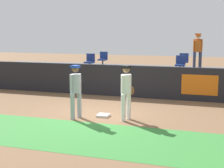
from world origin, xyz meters
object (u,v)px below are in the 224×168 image
object	(u,v)px
player_runner_visitor	(76,88)
seat_front_left	(90,61)
seat_front_right	(180,63)
spectator_capped	(198,49)
seat_back_right	(184,60)
seat_back_left	(103,58)
player_fielder_home	(126,89)
first_base	(103,115)
spectator_hooded	(198,48)

from	to	relation	value
player_runner_visitor	seat_front_left	world-z (taller)	same
seat_front_right	seat_front_left	distance (m)	4.59
seat_front_right	spectator_capped	world-z (taller)	spectator_capped
seat_front_right	seat_back_right	distance (m)	1.80
seat_back_left	spectator_capped	size ratio (longest dim) A/B	0.47
player_fielder_home	player_runner_visitor	bearing A→B (deg)	-61.15
first_base	seat_back_left	xyz separation A→B (m)	(-2.47, 6.98, 1.41)
player_fielder_home	seat_back_right	bearing A→B (deg)	-171.26
player_fielder_home	seat_front_left	size ratio (longest dim) A/B	2.18
player_fielder_home	spectator_capped	bearing A→B (deg)	-174.84
player_runner_visitor	spectator_capped	distance (m)	9.05
spectator_capped	seat_back_left	bearing A→B (deg)	-6.09
player_fielder_home	spectator_capped	size ratio (longest dim) A/B	1.03
player_runner_visitor	spectator_capped	xyz separation A→B (m)	(3.44, 8.31, 0.95)
player_runner_visitor	spectator_capped	size ratio (longest dim) A/B	1.03
first_base	seat_back_right	xyz separation A→B (m)	(2.01, 6.98, 1.41)
seat_back_right	player_runner_visitor	bearing A→B (deg)	-110.44
player_fielder_home	seat_back_left	bearing A→B (deg)	-137.28
seat_front_right	seat_back_left	bearing A→B (deg)	158.22
seat_front_left	spectator_capped	world-z (taller)	spectator_capped
first_base	seat_front_right	xyz separation A→B (m)	(2.03, 5.18, 1.41)
seat_back_left	first_base	bearing A→B (deg)	-70.49
first_base	seat_back_right	world-z (taller)	seat_back_right
seat_front_left	seat_back_right	world-z (taller)	same
spectator_hooded	player_runner_visitor	bearing A→B (deg)	87.87
first_base	seat_back_right	bearing A→B (deg)	73.96
seat_front_left	seat_back_left	world-z (taller)	same
seat_back_left	player_runner_visitor	bearing A→B (deg)	-77.37
player_fielder_home	seat_front_right	size ratio (longest dim) A/B	2.18
first_base	player_runner_visitor	world-z (taller)	player_runner_visitor
seat_back_right	seat_front_left	bearing A→B (deg)	-158.47
seat_front_left	seat_front_right	bearing A→B (deg)	-0.00
player_runner_visitor	spectator_capped	bearing A→B (deg)	177.59
spectator_hooded	spectator_capped	size ratio (longest dim) A/B	1.05
seat_front_right	spectator_capped	xyz separation A→B (m)	(0.62, 2.60, 0.56)
first_base	spectator_hooded	distance (m)	8.70
player_runner_visitor	spectator_hooded	world-z (taller)	spectator_hooded
seat_back_left	spectator_capped	xyz separation A→B (m)	(5.12, 0.80, 0.56)
seat_front_left	player_runner_visitor	bearing A→B (deg)	-72.82
seat_back_right	seat_back_left	bearing A→B (deg)	-180.00
player_runner_visitor	seat_front_left	bearing A→B (deg)	-142.74
seat_front_right	seat_front_left	world-z (taller)	same
player_runner_visitor	seat_front_right	bearing A→B (deg)	173.76
seat_front_right	first_base	bearing A→B (deg)	-111.42
seat_front_right	seat_back_right	xyz separation A→B (m)	(-0.03, 1.80, 0.00)
seat_front_left	seat_back_right	bearing A→B (deg)	21.53
player_runner_visitor	seat_front_right	size ratio (longest dim) A/B	2.17
spectator_hooded	first_base	bearing A→B (deg)	91.54
player_fielder_home	first_base	bearing A→B (deg)	-84.72
seat_front_left	spectator_capped	size ratio (longest dim) A/B	0.47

